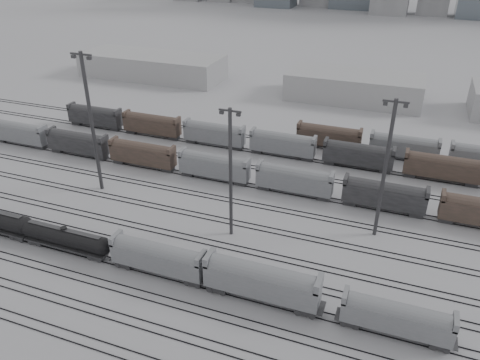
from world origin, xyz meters
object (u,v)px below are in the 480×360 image
(hopper_car_a, at_px, (158,256))
(light_mast_c, at_px, (231,171))
(tank_car_b, at_px, (66,238))
(hopper_car_c, at_px, (397,317))
(hopper_car_b, at_px, (262,280))

(hopper_car_a, distance_m, light_mast_c, 17.42)
(tank_car_b, height_order, light_mast_c, light_mast_c)
(hopper_car_a, xyz_separation_m, light_mast_c, (6.22, 13.73, 8.72))
(hopper_car_c, xyz_separation_m, light_mast_c, (-27.91, 13.73, 8.95))
(hopper_car_a, bearing_deg, light_mast_c, 65.62)
(tank_car_b, xyz_separation_m, light_mast_c, (23.17, 13.73, 9.57))
(tank_car_b, xyz_separation_m, hopper_car_c, (51.07, 0.00, 0.62))
(hopper_car_b, bearing_deg, tank_car_b, 180.00)
(hopper_car_a, distance_m, hopper_car_c, 34.13)
(hopper_car_a, height_order, hopper_car_c, hopper_car_a)
(hopper_car_b, xyz_separation_m, hopper_car_c, (17.93, 0.00, -0.56))
(tank_car_b, distance_m, hopper_car_b, 33.16)
(hopper_car_a, height_order, hopper_car_b, hopper_car_b)
(hopper_car_c, bearing_deg, hopper_car_a, 180.00)
(tank_car_b, distance_m, hopper_car_a, 16.96)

